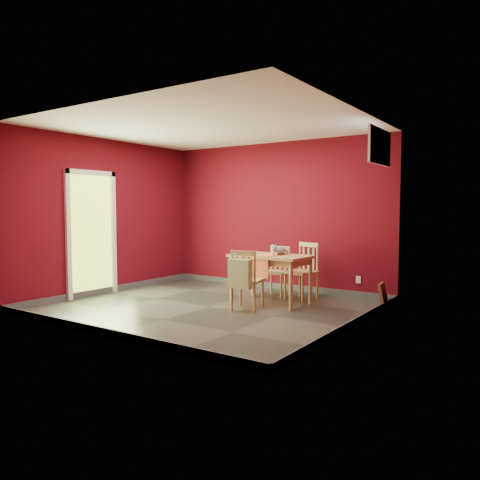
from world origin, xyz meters
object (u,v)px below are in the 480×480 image
Objects in this scene: dining_table at (271,261)px; picture_frame at (383,295)px; chair_far_right at (303,270)px; cat at (279,249)px; chair_far_left at (277,270)px; chair_near at (246,279)px; tote_bag at (240,274)px.

picture_frame is at bearing 22.64° from dining_table.
chair_far_right is 2.50× the size of cat.
picture_frame is at bearing 2.55° from chair_far_right.
picture_frame is at bearing 0.43° from chair_far_left.
dining_table is 0.68m from chair_far_right.
dining_table is 3.28× the size of picture_frame.
chair_far_left is 0.77m from cat.
chair_near is (-0.32, -1.22, -0.02)m from chair_far_right.
picture_frame is (1.58, 0.66, -0.48)m from dining_table.
tote_bag is (0.03, -0.21, 0.11)m from chair_near.
chair_far_left reaches higher than dining_table.
chair_near is at bearing 98.06° from tote_bag.
chair_far_left reaches higher than tote_bag.
cat reaches higher than chair_far_right.
chair_far_right is 0.65m from cat.
tote_bag is at bearing -137.05° from picture_frame.
chair_far_right reaches higher than picture_frame.
chair_far_left is 2.21× the size of picture_frame.
tote_bag is at bearing -81.94° from chair_near.
cat is (-0.18, -0.50, 0.38)m from chair_far_right.
cat is (0.14, 0.72, 0.40)m from chair_near.
chair_far_left is 1.84m from picture_frame.
chair_far_left is at bearing 137.70° from cat.
chair_far_left is at bearing 98.87° from tote_bag.
chair_far_right is (0.27, 0.60, -0.19)m from dining_table.
cat is at bearing -58.06° from chair_far_left.
dining_table is 1.41× the size of chair_near.
dining_table is at bearing -116.88° from cat.
chair_far_right is 1.90× the size of tote_bag.
chair_far_right is at bearing 78.67° from tote_bag.
dining_table is 1.78m from picture_frame.
chair_far_right is 1.46m from tote_bag.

